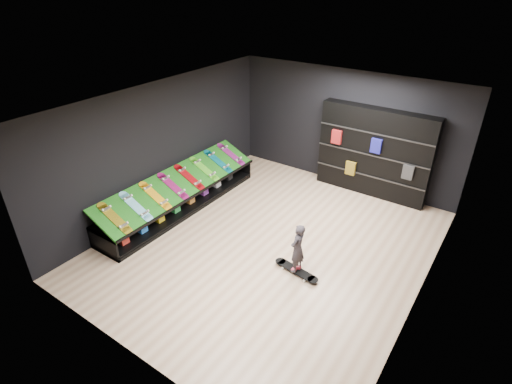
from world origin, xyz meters
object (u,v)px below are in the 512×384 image
Objects in this scene: back_shelving at (374,153)px; child at (297,257)px; display_rack at (181,199)px; floor_skateboard at (296,271)px.

child is at bearing -89.51° from back_shelving.
display_rack is 4.86m from back_shelving.
back_shelving is at bearing -179.17° from child.
display_rack is 3.51m from child.
child reaches higher than display_rack.
floor_skateboard is 0.34m from child.
display_rack is at bearing -98.07° from child.
display_rack is at bearing 179.91° from floor_skateboard.
floor_skateboard is at bearing 180.00° from child.
display_rack is 3.52m from floor_skateboard.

